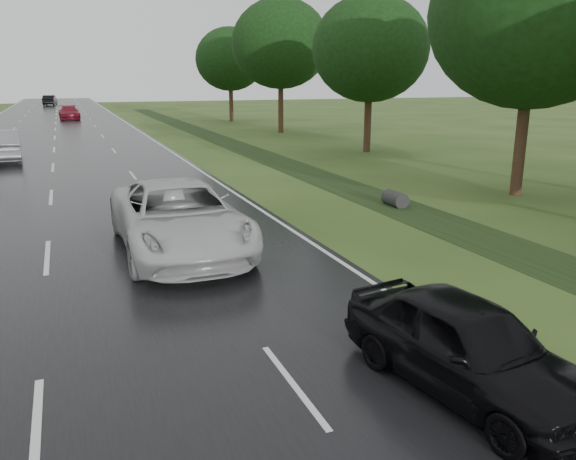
# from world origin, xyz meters

# --- Properties ---
(ground) EXTENTS (220.00, 220.00, 0.00)m
(ground) POSITION_xyz_m (0.00, 0.00, 0.00)
(ground) COLOR #2E4619
(ground) RESTS_ON ground
(road) EXTENTS (14.00, 180.00, 0.04)m
(road) POSITION_xyz_m (0.00, 45.00, 0.02)
(road) COLOR black
(road) RESTS_ON ground
(edge_stripe_east) EXTENTS (0.12, 180.00, 0.01)m
(edge_stripe_east) POSITION_xyz_m (6.75, 45.00, 0.04)
(edge_stripe_east) COLOR silver
(edge_stripe_east) RESTS_ON road
(center_line) EXTENTS (0.12, 180.00, 0.01)m
(center_line) POSITION_xyz_m (0.00, 45.00, 0.04)
(center_line) COLOR silver
(center_line) RESTS_ON road
(drainage_ditch) EXTENTS (2.20, 120.00, 0.56)m
(drainage_ditch) POSITION_xyz_m (11.50, 18.71, 0.04)
(drainage_ditch) COLOR black
(drainage_ditch) RESTS_ON ground
(tree_east_b) EXTENTS (7.60, 7.60, 10.11)m
(tree_east_b) POSITION_xyz_m (17.00, 10.00, 6.68)
(tree_east_b) COLOR #3B2718
(tree_east_b) RESTS_ON ground
(tree_east_c) EXTENTS (7.00, 7.00, 9.29)m
(tree_east_c) POSITION_xyz_m (18.20, 24.00, 6.14)
(tree_east_c) COLOR #3B2718
(tree_east_c) RESTS_ON ground
(tree_east_d) EXTENTS (8.00, 8.00, 10.76)m
(tree_east_d) POSITION_xyz_m (17.80, 38.00, 7.15)
(tree_east_d) COLOR #3B2718
(tree_east_d) RESTS_ON ground
(tree_east_f) EXTENTS (7.20, 7.20, 9.62)m
(tree_east_f) POSITION_xyz_m (17.50, 52.00, 6.37)
(tree_east_f) COLOR #3B2718
(tree_east_f) RESTS_ON ground
(white_pickup) EXTENTS (3.01, 6.48, 1.80)m
(white_pickup) POSITION_xyz_m (3.26, 7.29, 0.94)
(white_pickup) COLOR silver
(white_pickup) RESTS_ON road
(dark_sedan) EXTENTS (2.26, 4.32, 1.40)m
(dark_sedan) POSITION_xyz_m (5.76, -1.03, 0.74)
(dark_sedan) COLOR black
(dark_sedan) RESTS_ON road
(silver_sedan) EXTENTS (2.15, 5.30, 1.71)m
(silver_sedan) POSITION_xyz_m (-2.50, 27.35, 0.90)
(silver_sedan) COLOR gray
(silver_sedan) RESTS_ON road
(far_car_red) EXTENTS (2.28, 5.18, 1.48)m
(far_car_red) POSITION_xyz_m (1.44, 60.86, 0.78)
(far_car_red) COLOR maroon
(far_car_red) RESTS_ON road
(far_car_dark) EXTENTS (2.35, 5.30, 1.69)m
(far_car_dark) POSITION_xyz_m (-1.00, 97.72, 0.89)
(far_car_dark) COLOR black
(far_car_dark) RESTS_ON road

